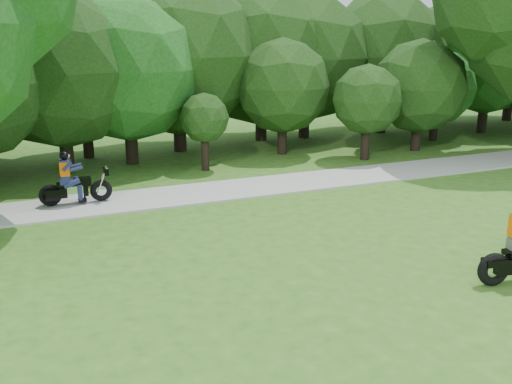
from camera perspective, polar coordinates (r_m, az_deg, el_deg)
ground at (r=12.54m, az=19.90°, el=-7.98°), size 100.00×100.00×0.00m
walkway at (r=18.79m, az=3.42°, el=0.90°), size 60.00×2.20×0.06m
tree_line at (r=24.46m, az=-2.49°, el=12.79°), size 40.63×11.88×7.59m
touring_motorcycle at (r=17.08m, az=-18.03°, el=0.68°), size 2.04×0.58×1.56m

